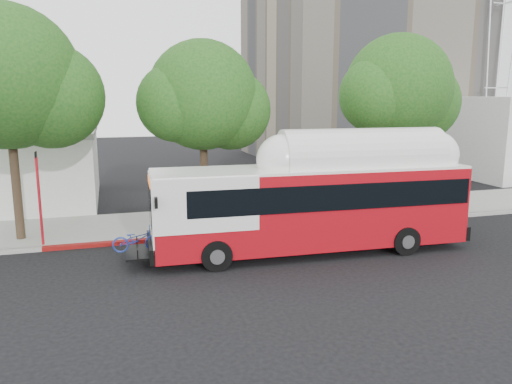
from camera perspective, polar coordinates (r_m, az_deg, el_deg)
ground at (r=18.69m, az=0.67°, el=-8.10°), size 120.00×120.00×0.00m
sidewalk at (r=24.69m, az=-3.78°, el=-3.18°), size 60.00×5.00×0.15m
curb_strip at (r=22.25m, az=-2.30°, el=-4.75°), size 60.00×0.30×0.15m
red_curb_segment at (r=21.74m, az=-10.02°, el=-5.28°), size 10.00×0.32×0.16m
street_tree_left at (r=22.68m, az=-25.39°, el=11.21°), size 6.67×5.80×9.74m
street_tree_mid at (r=23.39m, az=-5.16°, el=10.45°), size 5.75×5.00×8.62m
street_tree_right at (r=27.04m, az=16.65°, el=10.85°), size 6.21×5.40×9.18m
transit_bus at (r=19.61m, az=6.59°, el=-1.72°), size 13.27×3.22×3.90m
signal_pole at (r=21.71m, az=-23.51°, el=-0.79°), size 0.11×0.37×3.94m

